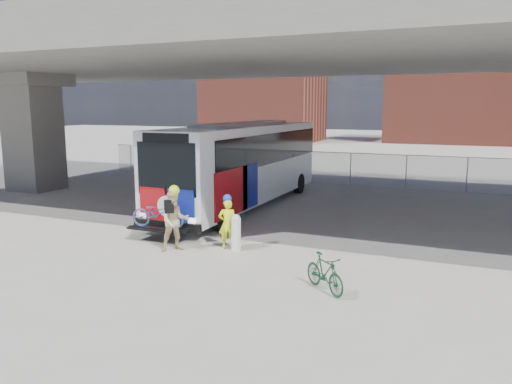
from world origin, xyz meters
The scene contains 9 objects.
ground centered at (0.00, 0.00, 0.00)m, with size 160.00×160.00×0.00m, color #9E9991.
bus centered at (-2.00, 4.30, 2.11)m, with size 2.67×12.98×3.69m.
overpass centered at (0.00, 4.00, 6.54)m, with size 40.00×16.00×7.95m.
chainlink_fence centered at (0.00, 12.00, 1.42)m, with size 30.00×0.06×30.00m.
brick_buildings centered at (1.23, 48.23, 5.42)m, with size 54.00×22.00×12.00m.
bollard centered at (0.73, -2.13, 0.60)m, with size 0.29×0.29×1.13m.
cyclist_hivis centered at (0.39, -2.01, 0.82)m, with size 0.67×0.59×1.71m.
cyclist_tan centered at (-0.96, -2.89, 0.96)m, with size 1.14×1.13×2.04m.
bike_parked centered at (4.15, -4.36, 0.45)m, with size 0.43×1.51×0.91m, color #133C25.
Camera 1 is at (7.18, -15.41, 4.34)m, focal length 35.00 mm.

